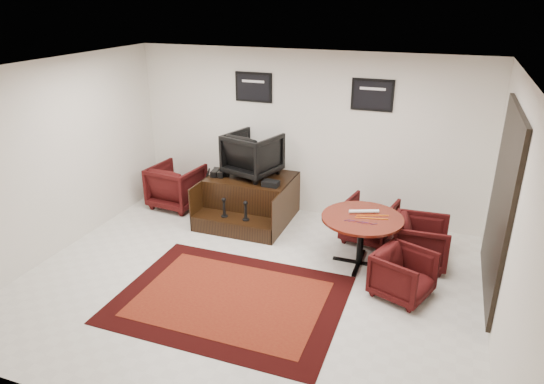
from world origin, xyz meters
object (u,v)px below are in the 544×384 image
(shine_podium, at_px, (250,199))
(shine_chair, at_px, (253,152))
(table_chair_window, at_px, (421,240))
(table_chair_back, at_px, (369,218))
(meeting_table, at_px, (362,223))
(armchair_side, at_px, (177,184))
(table_chair_corner, at_px, (403,272))

(shine_podium, xyz_separation_m, shine_chair, (-0.00, 0.15, 0.80))
(shine_chair, height_order, table_chair_window, shine_chair)
(table_chair_back, bearing_deg, table_chair_window, 161.37)
(shine_podium, bearing_deg, meeting_table, -23.73)
(shine_chair, distance_m, armchair_side, 1.62)
(armchair_side, relative_size, table_chair_window, 1.13)
(armchair_side, relative_size, meeting_table, 0.75)
(shine_podium, distance_m, meeting_table, 2.28)
(meeting_table, bearing_deg, shine_chair, 152.97)
(armchair_side, bearing_deg, table_chair_window, 177.83)
(shine_chair, bearing_deg, table_chair_corner, 164.86)
(armchair_side, distance_m, table_chair_window, 4.37)
(table_chair_corner, bearing_deg, table_chair_window, 11.92)
(shine_chair, xyz_separation_m, table_chair_back, (2.07, -0.28, -0.77))
(shine_chair, distance_m, table_chair_back, 2.22)
(shine_podium, xyz_separation_m, table_chair_window, (2.88, -0.60, 0.04))
(shine_chair, relative_size, meeting_table, 0.72)
(table_chair_corner, bearing_deg, meeting_table, 68.56)
(shine_podium, height_order, table_chair_back, table_chair_back)
(armchair_side, height_order, table_chair_corner, armchair_side)
(table_chair_window, distance_m, table_chair_corner, 0.93)
(table_chair_corner, bearing_deg, table_chair_back, 46.71)
(shine_podium, relative_size, meeting_table, 1.29)
(armchair_side, relative_size, table_chair_corner, 1.26)
(armchair_side, height_order, table_chair_window, armchair_side)
(table_chair_window, bearing_deg, shine_chair, 72.70)
(table_chair_window, bearing_deg, armchair_side, 79.20)
(shine_podium, xyz_separation_m, meeting_table, (2.07, -0.91, 0.31))
(shine_chair, height_order, meeting_table, shine_chair)
(table_chair_window, height_order, table_chair_corner, table_chair_window)
(meeting_table, bearing_deg, table_chair_back, 90.40)
(shine_podium, relative_size, shine_chair, 1.79)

